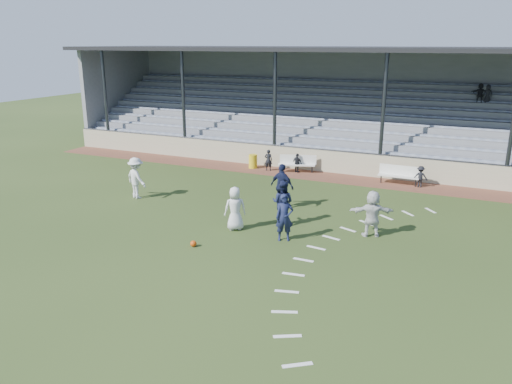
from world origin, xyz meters
TOP-DOWN VIEW (x-y plane):
  - ground at (0.00, 0.00)m, footprint 90.00×90.00m
  - cinder_track at (0.00, 10.50)m, footprint 34.00×2.00m
  - retaining_wall at (0.00, 11.55)m, footprint 34.00×0.18m
  - bench_left at (-1.28, 10.81)m, footprint 2.03×1.05m
  - bench_right at (4.19, 10.62)m, footprint 2.01×0.50m
  - trash_bin at (-3.89, 10.65)m, footprint 0.48×0.48m
  - football at (-1.03, -0.53)m, footprint 0.22×0.22m
  - player_white_lead at (-0.46, 1.59)m, footprint 0.98×0.90m
  - player_navy_lead at (1.64, 1.34)m, footprint 0.75×0.66m
  - player_navy_mid at (0.97, 2.88)m, footprint 0.88×0.69m
  - player_white_wing at (-6.37, 3.34)m, footprint 1.39×1.08m
  - player_navy_wing at (0.22, 4.73)m, footprint 1.22×0.74m
  - player_white_back at (4.41, 3.07)m, footprint 1.69×1.08m
  - sub_left_near at (-2.86, 10.47)m, footprint 0.48×0.37m
  - sub_left_far at (-1.26, 10.72)m, footprint 0.67×0.45m
  - sub_right at (5.23, 10.50)m, footprint 0.74×0.48m
  - grandstand at (0.00, 16.26)m, footprint 34.60×9.00m
  - penalty_arc at (4.12, 0.00)m, footprint 3.89×14.63m

SIDE VIEW (x-z plane):
  - ground at x=0.00m, z-range 0.00..0.00m
  - penalty_arc at x=4.12m, z-range 0.00..0.01m
  - cinder_track at x=0.00m, z-range 0.00..0.02m
  - football at x=-1.03m, z-range 0.00..0.22m
  - trash_bin at x=-3.89m, z-range 0.02..0.79m
  - sub_left_far at x=-1.26m, z-range 0.02..1.08m
  - sub_right at x=5.23m, z-range 0.02..1.09m
  - bench_left at x=-1.28m, z-range 0.11..1.06m
  - bench_right at x=4.19m, z-range 0.11..1.06m
  - retaining_wall at x=0.00m, z-range 0.00..1.20m
  - sub_left_near at x=-2.86m, z-range 0.02..1.21m
  - player_white_lead at x=-0.46m, z-range 0.00..1.68m
  - player_navy_lead at x=1.64m, z-range 0.00..1.74m
  - player_white_back at x=4.41m, z-range 0.00..1.74m
  - player_navy_mid at x=0.97m, z-range 0.00..1.78m
  - player_white_wing at x=-6.37m, z-range 0.00..1.89m
  - player_navy_wing at x=0.22m, z-range 0.00..1.95m
  - grandstand at x=0.00m, z-range -1.10..5.51m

